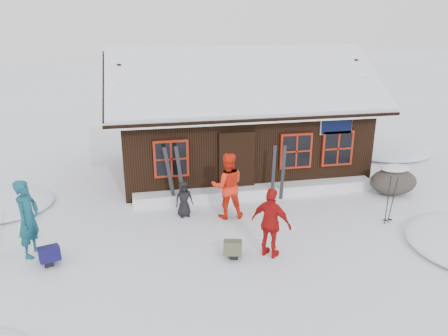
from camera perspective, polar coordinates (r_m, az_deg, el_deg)
The scene contains 14 objects.
ground at distance 11.42m, azimuth 0.03°, elevation -8.57°, with size 120.00×120.00×0.00m, color white.
mountain_hut at distance 15.76m, azimuth 1.70°, elevation 5.36°, with size 8.90×6.09×4.42m.
snow_drift at distance 13.67m, azimuth 4.28°, elevation -3.03°, with size 7.60×0.60×0.35m, color white.
snow_mounds at distance 13.44m, azimuth 5.34°, elevation -4.27°, with size 20.60×13.20×0.48m.
skier_teal at distance 11.03m, azimuth -24.22°, elevation -6.02°, with size 0.68×0.45×1.87m, color #124A58.
skier_orange_left at distance 11.99m, azimuth 0.45°, elevation -2.31°, with size 0.91×0.71×1.87m, color red.
skier_orange_right at distance 10.12m, azimuth 6.18°, elevation -7.17°, with size 0.99×0.41×1.69m, color #AD1111.
skier_crouched at distance 12.23m, azimuth -5.25°, elevation -4.06°, with size 0.50×0.33×1.03m, color black.
boulder at distance 14.74m, azimuth 21.24°, elevation -1.56°, with size 1.48×1.11×0.86m.
ski_pair_mid at distance 12.73m, azimuth -6.37°, elevation -1.29°, with size 0.64×0.25×1.89m.
ski_pair_right at distance 13.28m, azimuth 7.08°, elevation -0.75°, with size 0.44×0.10×1.77m.
ski_poles at distance 12.56m, azimuth 20.89°, elevation -4.00°, with size 0.25×0.12×1.38m.
backpack_blue at distance 10.85m, azimuth -21.81°, elevation -10.70°, with size 0.44×0.59×0.32m, color #120F41.
backpack_olive at distance 10.37m, azimuth 1.14°, elevation -10.70°, with size 0.42×0.56×0.30m, color #4D5039.
Camera 1 is at (-2.06, -9.92, 5.29)m, focal length 35.00 mm.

